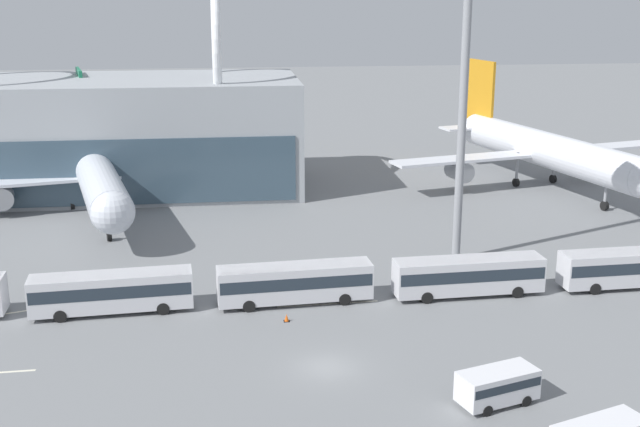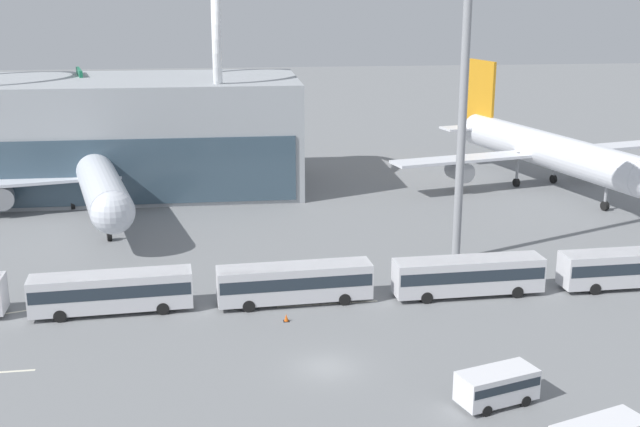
{
  "view_description": "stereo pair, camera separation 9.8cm",
  "coord_description": "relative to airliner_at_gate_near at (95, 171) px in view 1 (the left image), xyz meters",
  "views": [
    {
      "loc": [
        -6.44,
        -49.31,
        24.8
      ],
      "look_at": [
        2.47,
        24.56,
        4.0
      ],
      "focal_mm": 45.0,
      "sensor_mm": 36.0,
      "label": 1
    },
    {
      "loc": [
        -6.35,
        -49.32,
        24.8
      ],
      "look_at": [
        2.47,
        24.56,
        4.0
      ],
      "focal_mm": 45.0,
      "sensor_mm": 36.0,
      "label": 2
    }
  ],
  "objects": [
    {
      "name": "ground_plane",
      "position": [
        21.58,
        -44.22,
        -4.52
      ],
      "size": [
        440.0,
        440.0,
        0.0
      ],
      "primitive_type": "plane",
      "color": "slate"
    },
    {
      "name": "airliner_at_gate_near",
      "position": [
        0.0,
        0.0,
        0.0
      ],
      "size": [
        36.62,
        40.42,
        14.92
      ],
      "rotation": [
        0.0,
        0.0,
        -1.34
      ],
      "color": "silver",
      "rests_on": "ground_plane"
    },
    {
      "name": "airliner_at_gate_far",
      "position": [
        55.68,
        4.68,
        0.54
      ],
      "size": [
        40.68,
        39.74,
        15.11
      ],
      "rotation": [
        0.0,
        0.0,
        -1.33
      ],
      "color": "silver",
      "rests_on": "ground_plane"
    },
    {
      "name": "shuttle_bus_1",
      "position": [
        5.88,
        -32.61,
        -2.61
      ],
      "size": [
        12.77,
        3.56,
        3.25
      ],
      "rotation": [
        0.0,
        0.0,
        0.07
      ],
      "color": "silver",
      "rests_on": "ground_plane"
    },
    {
      "name": "shuttle_bus_2",
      "position": [
        20.46,
        -32.33,
        -2.61
      ],
      "size": [
        12.76,
        3.47,
        3.25
      ],
      "rotation": [
        0.0,
        0.0,
        0.07
      ],
      "color": "silver",
      "rests_on": "ground_plane"
    },
    {
      "name": "shuttle_bus_3",
      "position": [
        35.03,
        -32.34,
        -2.61
      ],
      "size": [
        12.71,
        3.17,
        3.25
      ],
      "rotation": [
        0.0,
        0.0,
        0.04
      ],
      "color": "silver",
      "rests_on": "ground_plane"
    },
    {
      "name": "shuttle_bus_4",
      "position": [
        49.61,
        -32.08,
        -2.61
      ],
      "size": [
        12.71,
        3.13,
        3.25
      ],
      "rotation": [
        0.0,
        0.0,
        0.04
      ],
      "color": "silver",
      "rests_on": "ground_plane"
    },
    {
      "name": "service_van_foreground",
      "position": [
        31.41,
        -50.35,
        -3.21
      ],
      "size": [
        5.43,
        3.58,
        2.21
      ],
      "rotation": [
        0.0,
        0.0,
        3.45
      ],
      "color": "silver",
      "rests_on": "ground_plane"
    },
    {
      "name": "floodlight_mast",
      "position": [
        36.67,
        -23.15,
        13.17
      ],
      "size": [
        3.19,
        3.19,
        27.13
      ],
      "color": "gray",
      "rests_on": "ground_plane"
    },
    {
      "name": "lane_stripe_0",
      "position": [
        23.11,
        -32.88,
        -4.52
      ],
      "size": [
        8.36,
        0.57,
        0.01
      ],
      "primitive_type": "cube",
      "rotation": [
        0.0,
        0.0,
        0.04
      ],
      "color": "silver",
      "rests_on": "ground_plane"
    },
    {
      "name": "lane_stripe_3",
      "position": [
        -1.0,
        -31.34,
        -4.52
      ],
      "size": [
        11.02,
        3.72,
        0.01
      ],
      "primitive_type": "cube",
      "rotation": [
        0.0,
        0.0,
        0.31
      ],
      "color": "silver",
      "rests_on": "ground_plane"
    },
    {
      "name": "traffic_cone_0",
      "position": [
        19.46,
        -36.01,
        -4.23
      ],
      "size": [
        0.47,
        0.47,
        0.59
      ],
      "color": "black",
      "rests_on": "ground_plane"
    }
  ]
}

